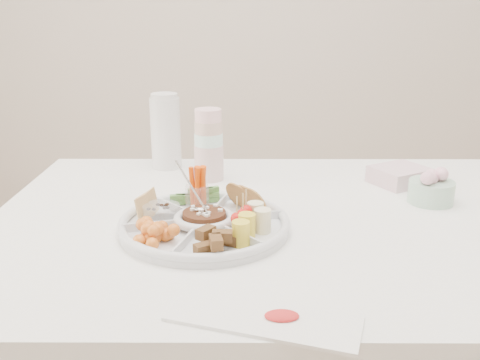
{
  "coord_description": "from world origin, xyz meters",
  "views": [
    {
      "loc": [
        -0.15,
        -1.2,
        1.24
      ],
      "look_at": [
        -0.15,
        0.01,
        0.85
      ],
      "focal_mm": 40.0,
      "sensor_mm": 36.0,
      "label": 1
    }
  ],
  "objects": [
    {
      "name": "tortillas",
      "position": [
        -0.14,
        0.0,
        0.8
      ],
      "size": [
        0.11,
        0.11,
        0.06
      ],
      "primitive_type": null,
      "rotation": [
        0.0,
        0.0,
        0.24
      ],
      "color": "olive",
      "rests_on": "party_tray"
    },
    {
      "name": "placemat",
      "position": [
        -0.11,
        -0.45,
        0.76
      ],
      "size": [
        0.33,
        0.19,
        0.01
      ],
      "primitive_type": "cube",
      "rotation": [
        0.0,
        0.0,
        -0.31
      ],
      "color": "silver",
      "rests_on": "dining_table"
    },
    {
      "name": "thermos",
      "position": [
        -0.39,
        0.41,
        0.88
      ],
      "size": [
        0.11,
        0.11,
        0.24
      ],
      "primitive_type": "cylinder",
      "rotation": [
        0.0,
        0.0,
        -0.23
      ],
      "color": "white",
      "rests_on": "dining_table"
    },
    {
      "name": "party_tray",
      "position": [
        -0.23,
        -0.09,
        0.78
      ],
      "size": [
        0.46,
        0.46,
        0.04
      ],
      "primitive_type": "cylinder",
      "rotation": [
        0.0,
        0.0,
        0.24
      ],
      "color": "white",
      "rests_on": "dining_table"
    },
    {
      "name": "dining_table",
      "position": [
        0.0,
        0.0,
        0.38
      ],
      "size": [
        1.52,
        1.02,
        0.76
      ],
      "primitive_type": "cube",
      "color": "white",
      "rests_on": "floor"
    },
    {
      "name": "pita_raisins",
      "position": [
        -0.36,
        -0.05,
        0.8
      ],
      "size": [
        0.14,
        0.14,
        0.06
      ],
      "primitive_type": null,
      "rotation": [
        0.0,
        0.0,
        0.24
      ],
      "color": "#E7AB76",
      "rests_on": "party_tray"
    },
    {
      "name": "cup_stack",
      "position": [
        -0.25,
        0.29,
        0.88
      ],
      "size": [
        0.09,
        0.09,
        0.23
      ],
      "primitive_type": "cylinder",
      "rotation": [
        0.0,
        0.0,
        0.02
      ],
      "color": "white",
      "rests_on": "dining_table"
    },
    {
      "name": "cherries",
      "position": [
        -0.33,
        -0.18,
        0.79
      ],
      "size": [
        0.15,
        0.15,
        0.05
      ],
      "primitive_type": null,
      "rotation": [
        0.0,
        0.0,
        0.24
      ],
      "color": "orange",
      "rests_on": "party_tray"
    },
    {
      "name": "napkin_stack",
      "position": [
        0.3,
        0.25,
        0.78
      ],
      "size": [
        0.19,
        0.18,
        0.05
      ],
      "primitive_type": "cube",
      "rotation": [
        0.0,
        0.0,
        0.51
      ],
      "color": "beige",
      "rests_on": "dining_table"
    },
    {
      "name": "carrot_cucumber",
      "position": [
        -0.26,
        0.04,
        0.82
      ],
      "size": [
        0.14,
        0.14,
        0.1
      ],
      "primitive_type": null,
      "rotation": [
        0.0,
        0.0,
        0.24
      ],
      "color": "#F14C05",
      "rests_on": "party_tray"
    },
    {
      "name": "banana_tomato",
      "position": [
        -0.11,
        -0.12,
        0.82
      ],
      "size": [
        0.15,
        0.15,
        0.1
      ],
      "primitive_type": null,
      "rotation": [
        0.0,
        0.0,
        0.24
      ],
      "color": "#ECCA76",
      "rests_on": "party_tray"
    },
    {
      "name": "bean_dip",
      "position": [
        -0.23,
        -0.09,
        0.79
      ],
      "size": [
        0.12,
        0.12,
        0.04
      ],
      "primitive_type": "cylinder",
      "rotation": [
        0.0,
        0.0,
        0.24
      ],
      "color": "#4A2417",
      "rests_on": "party_tray"
    },
    {
      "name": "granola_chunks",
      "position": [
        -0.2,
        -0.21,
        0.79
      ],
      "size": [
        0.13,
        0.13,
        0.05
      ],
      "primitive_type": null,
      "rotation": [
        0.0,
        0.0,
        0.24
      ],
      "color": "brown",
      "rests_on": "party_tray"
    },
    {
      "name": "flower_bowl",
      "position": [
        0.34,
        0.1,
        0.8
      ],
      "size": [
        0.15,
        0.15,
        0.09
      ],
      "primitive_type": "cylinder",
      "rotation": [
        0.0,
        0.0,
        0.38
      ],
      "color": "#A6D0C0",
      "rests_on": "dining_table"
    }
  ]
}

